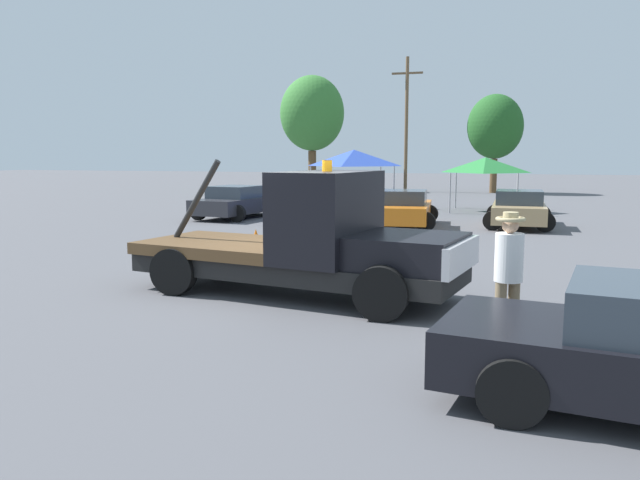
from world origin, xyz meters
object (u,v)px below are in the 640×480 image
object	(u,v)px
parked_car_charcoal	(238,202)
utility_pole	(406,121)
canopy_tent_blue	(354,158)
traffic_cone	(256,239)
tow_truck	(313,244)
person_near_truck	(509,266)
tree_center	(312,114)
canopy_tent_green	(486,165)
parked_car_navy	(315,204)
parked_car_orange	(402,209)
parked_car_tan	(519,209)
tree_left	(495,127)

from	to	relation	value
parked_car_charcoal	utility_pole	distance (m)	21.92
canopy_tent_blue	utility_pole	xyz separation A→B (m)	(0.15, 14.56, 2.54)
parked_car_charcoal	utility_pole	world-z (taller)	utility_pole
parked_car_charcoal	utility_pole	size ratio (longest dim) A/B	0.50
traffic_cone	utility_pole	distance (m)	29.34
tow_truck	traffic_cone	distance (m)	6.28
person_near_truck	tree_center	distance (m)	38.11
canopy_tent_green	tow_truck	bearing A→B (deg)	-96.48
parked_car_navy	parked_car_orange	xyz separation A→B (m)	(3.70, -1.19, -0.00)
parked_car_navy	utility_pole	size ratio (longest dim) A/B	0.49
parked_car_charcoal	parked_car_tan	xyz separation A→B (m)	(11.17, 0.05, -0.00)
tow_truck	tree_center	size ratio (longest dim) A/B	0.78
tree_center	parked_car_tan	bearing A→B (deg)	-54.38
person_near_truck	tree_center	world-z (taller)	tree_center
parked_car_orange	tree_center	distance (m)	24.29
tow_truck	parked_car_navy	size ratio (longest dim) A/B	1.42
tow_truck	traffic_cone	bearing A→B (deg)	132.38
tow_truck	parked_car_orange	xyz separation A→B (m)	(-0.41, 11.85, -0.32)
traffic_cone	tow_truck	bearing A→B (deg)	-57.18
canopy_tent_green	utility_pole	world-z (taller)	utility_pole
person_near_truck	utility_pole	xyz separation A→B (m)	(-7.49, 36.01, 3.93)
parked_car_charcoal	parked_car_navy	xyz separation A→B (m)	(3.39, 0.05, 0.00)
parked_car_tan	canopy_tent_blue	bearing A→B (deg)	50.08
canopy_tent_blue	tree_left	bearing A→B (deg)	66.79
parked_car_orange	traffic_cone	bearing A→B (deg)	150.72
person_near_truck	tree_left	world-z (taller)	tree_left
parked_car_orange	tree_left	xyz separation A→B (m)	(2.48, 22.41, 3.87)
parked_car_orange	parked_car_tan	distance (m)	4.25
tree_center	utility_pole	xyz separation A→B (m)	(6.76, 0.95, -0.60)
canopy_tent_green	utility_pole	xyz separation A→B (m)	(-6.23, 15.04, 2.86)
parked_car_orange	canopy_tent_blue	distance (m)	8.84
parked_car_orange	tree_center	xyz separation A→B (m)	(-10.40, 21.39, 4.95)
tow_truck	canopy_tent_blue	distance (m)	20.13
parked_car_charcoal	canopy_tent_green	size ratio (longest dim) A/B	1.59
tow_truck	parked_car_navy	world-z (taller)	tow_truck
utility_pole	canopy_tent_blue	bearing A→B (deg)	-90.60
canopy_tent_blue	utility_pole	world-z (taller)	utility_pole
tow_truck	parked_car_orange	bearing A→B (deg)	101.55
canopy_tent_blue	utility_pole	bearing A→B (deg)	89.40
person_near_truck	canopy_tent_blue	xyz separation A→B (m)	(-7.65, 21.45, 1.39)
parked_car_orange	parked_car_tan	size ratio (longest dim) A/B	1.06
tow_truck	tree_left	xyz separation A→B (m)	(2.07, 34.25, 3.55)
canopy_tent_green	tree_center	distance (m)	19.46
person_near_truck	canopy_tent_blue	distance (m)	22.82
parked_car_navy	canopy_tent_blue	world-z (taller)	canopy_tent_blue
parked_car_charcoal	tree_center	bearing A→B (deg)	17.24
person_near_truck	parked_car_charcoal	size ratio (longest dim) A/B	0.39
canopy_tent_blue	parked_car_tan	bearing A→B (deg)	-39.98
canopy_tent_green	traffic_cone	world-z (taller)	canopy_tent_green
canopy_tent_blue	tree_left	world-z (taller)	tree_left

